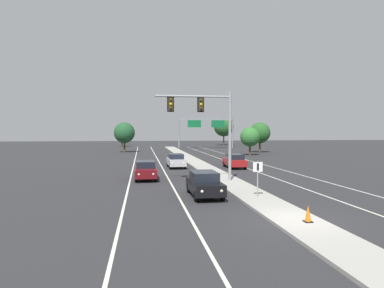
# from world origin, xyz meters

# --- Properties ---
(ground_plane) EXTENTS (260.00, 260.00, 0.00)m
(ground_plane) POSITION_xyz_m (0.00, 0.00, 0.00)
(ground_plane) COLOR #28282B
(median_island) EXTENTS (2.40, 110.00, 0.15)m
(median_island) POSITION_xyz_m (0.00, 18.00, 0.07)
(median_island) COLOR #9E9B93
(median_island) RESTS_ON ground
(lane_stripe_oncoming_center) EXTENTS (0.14, 100.00, 0.01)m
(lane_stripe_oncoming_center) POSITION_xyz_m (-4.70, 25.00, 0.00)
(lane_stripe_oncoming_center) COLOR silver
(lane_stripe_oncoming_center) RESTS_ON ground
(lane_stripe_receding_center) EXTENTS (0.14, 100.00, 0.01)m
(lane_stripe_receding_center) POSITION_xyz_m (4.70, 25.00, 0.00)
(lane_stripe_receding_center) COLOR silver
(lane_stripe_receding_center) RESTS_ON ground
(edge_stripe_left) EXTENTS (0.14, 100.00, 0.01)m
(edge_stripe_left) POSITION_xyz_m (-8.00, 25.00, 0.00)
(edge_stripe_left) COLOR silver
(edge_stripe_left) RESTS_ON ground
(edge_stripe_right) EXTENTS (0.14, 100.00, 0.01)m
(edge_stripe_right) POSITION_xyz_m (8.00, 25.00, 0.00)
(edge_stripe_right) COLOR silver
(edge_stripe_right) RESTS_ON ground
(overhead_signal_mast) EXTENTS (6.15, 0.44, 7.20)m
(overhead_signal_mast) POSITION_xyz_m (-1.79, 12.26, 5.26)
(overhead_signal_mast) COLOR gray
(overhead_signal_mast) RESTS_ON median_island
(median_sign_post) EXTENTS (0.60, 0.10, 2.20)m
(median_sign_post) POSITION_xyz_m (0.02, 5.30, 1.59)
(median_sign_post) COLOR gray
(median_sign_post) RESTS_ON median_island
(car_oncoming_black) EXTENTS (1.86, 4.48, 1.58)m
(car_oncoming_black) POSITION_xyz_m (-3.03, 6.73, 0.82)
(car_oncoming_black) COLOR black
(car_oncoming_black) RESTS_ON ground
(car_oncoming_darkred) EXTENTS (1.84, 4.48, 1.58)m
(car_oncoming_darkred) POSITION_xyz_m (-6.68, 15.01, 0.82)
(car_oncoming_darkred) COLOR #5B0F14
(car_oncoming_darkred) RESTS_ON ground
(car_oncoming_silver) EXTENTS (1.89, 4.50, 1.58)m
(car_oncoming_silver) POSITION_xyz_m (-3.15, 23.98, 0.82)
(car_oncoming_silver) COLOR #B7B7BC
(car_oncoming_silver) RESTS_ON ground
(car_receding_red) EXTENTS (1.86, 4.49, 1.58)m
(car_receding_red) POSITION_xyz_m (3.37, 22.61, 0.82)
(car_receding_red) COLOR maroon
(car_receding_red) RESTS_ON ground
(traffic_cone_median_nose) EXTENTS (0.36, 0.36, 0.74)m
(traffic_cone_median_nose) POSITION_xyz_m (0.30, -0.56, 0.51)
(traffic_cone_median_nose) COLOR black
(traffic_cone_median_nose) RESTS_ON median_island
(highway_sign_gantry) EXTENTS (13.28, 0.42, 7.50)m
(highway_sign_gantry) POSITION_xyz_m (8.20, 65.20, 6.16)
(highway_sign_gantry) COLOR gray
(highway_sign_gantry) RESTS_ON ground
(tree_far_left_a) EXTENTS (4.07, 4.07, 5.89)m
(tree_far_left_a) POSITION_xyz_m (-10.35, 53.10, 3.84)
(tree_far_left_a) COLOR #4C3823
(tree_far_left_a) RESTS_ON ground
(tree_far_left_c) EXTENTS (3.38, 3.38, 4.89)m
(tree_far_left_c) POSITION_xyz_m (-12.26, 78.47, 3.19)
(tree_far_left_c) COLOR #4C3823
(tree_far_left_c) RESTS_ON ground
(tree_far_right_c) EXTENTS (5.75, 5.75, 8.33)m
(tree_far_right_c) POSITION_xyz_m (16.73, 82.50, 5.44)
(tree_far_right_c) COLOR #4C3823
(tree_far_right_c) RESTS_ON ground
(tree_far_right_b) EXTENTS (3.35, 3.35, 4.84)m
(tree_far_right_b) POSITION_xyz_m (11.41, 41.82, 3.16)
(tree_far_right_b) COLOR #4C3823
(tree_far_right_b) RESTS_ON ground
(tree_far_right_a) EXTENTS (4.06, 4.06, 5.87)m
(tree_far_right_a) POSITION_xyz_m (15.75, 48.94, 3.83)
(tree_far_right_a) COLOR #4C3823
(tree_far_right_a) RESTS_ON ground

